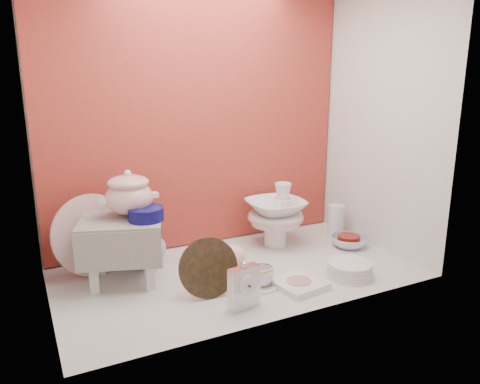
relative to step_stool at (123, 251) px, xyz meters
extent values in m
plane|color=silver|center=(0.55, -0.16, -0.16)|extent=(1.80, 1.80, 0.00)
cube|color=#A8392A|center=(0.55, 0.34, 0.59)|extent=(1.80, 0.06, 1.50)
cube|color=silver|center=(-0.35, -0.16, 0.59)|extent=(0.06, 1.00, 1.50)
cube|color=silver|center=(1.45, -0.16, 0.59)|extent=(0.06, 1.00, 1.50)
cylinder|color=#0D0A52|center=(0.10, -0.08, 0.19)|extent=(0.22, 0.22, 0.06)
imported|color=white|center=(0.14, 0.16, -0.04)|extent=(0.26, 0.26, 0.24)
cube|color=silver|center=(0.40, -0.50, -0.06)|extent=(0.15, 0.08, 0.21)
ellipsoid|color=beige|center=(0.52, -0.09, -0.09)|extent=(0.25, 0.19, 0.14)
cylinder|color=white|center=(0.57, -0.35, -0.16)|extent=(0.22, 0.22, 0.01)
imported|color=white|center=(0.57, -0.35, -0.10)|extent=(0.13, 0.13, 0.09)
cube|color=white|center=(0.73, -0.44, -0.15)|extent=(0.25, 0.25, 0.03)
cylinder|color=white|center=(1.03, -0.45, -0.12)|extent=(0.29, 0.29, 0.07)
imported|color=silver|center=(1.29, -0.12, -0.13)|extent=(0.25, 0.25, 0.07)
cylinder|color=silver|center=(1.34, 0.06, -0.06)|extent=(0.13, 0.13, 0.20)
camera|label=1|loc=(-0.42, -2.11, 0.82)|focal=34.26mm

